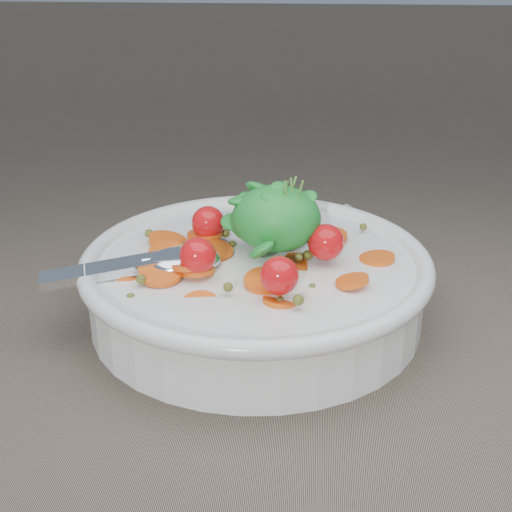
{
  "coord_description": "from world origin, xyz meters",
  "views": [
    {
      "loc": [
        0.05,
        -0.55,
        0.31
      ],
      "look_at": [
        -0.0,
        0.01,
        0.06
      ],
      "focal_mm": 50.0,
      "sensor_mm": 36.0,
      "label": 1
    }
  ],
  "objects": [
    {
      "name": "ground",
      "position": [
        0.0,
        0.0,
        0.0
      ],
      "size": [
        6.0,
        6.0,
        0.0
      ],
      "primitive_type": "plane",
      "color": "#786855",
      "rests_on": "ground"
    },
    {
      "name": "napkin",
      "position": [
        0.06,
        0.18,
        0.0
      ],
      "size": [
        0.21,
        0.21,
        0.01
      ],
      "primitive_type": "cube",
      "rotation": [
        0.0,
        0.0,
        0.55
      ],
      "color": "white",
      "rests_on": "ground"
    },
    {
      "name": "bowl",
      "position": [
        -0.0,
        0.01,
        0.04
      ],
      "size": [
        0.33,
        0.3,
        0.13
      ],
      "color": "white",
      "rests_on": "ground"
    }
  ]
}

